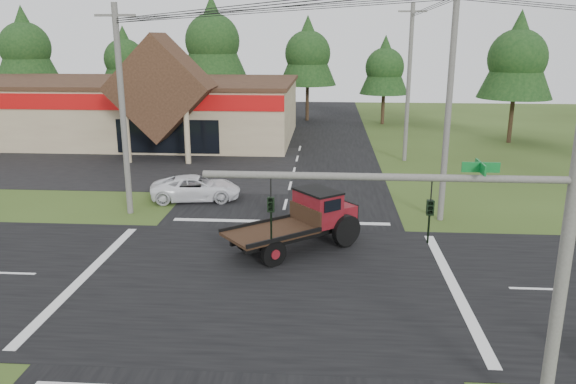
{
  "coord_description": "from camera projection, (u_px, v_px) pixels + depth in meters",
  "views": [
    {
      "loc": [
        2.22,
        -19.4,
        8.95
      ],
      "look_at": [
        0.52,
        4.75,
        2.2
      ],
      "focal_mm": 35.0,
      "sensor_mm": 36.0,
      "label": 1
    }
  ],
  "objects": [
    {
      "name": "tree_row_a",
      "position": [
        25.0,
        45.0,
        59.5
      ],
      "size": [
        6.72,
        6.72,
        12.12
      ],
      "color": "#332316",
      "rests_on": "ground"
    },
    {
      "name": "ground",
      "position": [
        265.0,
        281.0,
        21.19
      ],
      "size": [
        120.0,
        120.0,
        0.0
      ],
      "primitive_type": "plane",
      "color": "#314318",
      "rests_on": "ground"
    },
    {
      "name": "parking_apron",
      "position": [
        101.0,
        164.0,
        40.39
      ],
      "size": [
        28.0,
        14.0,
        0.02
      ],
      "primitive_type": "cube",
      "color": "black",
      "rests_on": "ground"
    },
    {
      "name": "tree_row_e",
      "position": [
        385.0,
        65.0,
        57.47
      ],
      "size": [
        5.04,
        5.04,
        9.09
      ],
      "color": "#332316",
      "rests_on": "ground"
    },
    {
      "name": "road_ew",
      "position": [
        265.0,
        281.0,
        21.19
      ],
      "size": [
        120.0,
        12.0,
        0.02
      ],
      "primitive_type": "cube",
      "color": "black",
      "rests_on": "ground"
    },
    {
      "name": "tree_row_c",
      "position": [
        212.0,
        38.0,
        58.92
      ],
      "size": [
        7.28,
        7.28,
        13.13
      ],
      "color": "#332316",
      "rests_on": "ground"
    },
    {
      "name": "utility_pole_ne",
      "position": [
        449.0,
        102.0,
        26.76
      ],
      "size": [
        2.0,
        0.3,
        11.5
      ],
      "color": "#595651",
      "rests_on": "ground"
    },
    {
      "name": "utility_pole_n",
      "position": [
        409.0,
        82.0,
        40.25
      ],
      "size": [
        2.0,
        0.3,
        11.2
      ],
      "color": "#595651",
      "rests_on": "ground"
    },
    {
      "name": "tree_side_ne",
      "position": [
        518.0,
        55.0,
        46.82
      ],
      "size": [
        6.16,
        6.16,
        11.11
      ],
      "color": "#332316",
      "rests_on": "ground"
    },
    {
      "name": "traffic_signal_mast",
      "position": [
        488.0,
        248.0,
        12.4
      ],
      "size": [
        8.12,
        0.24,
        7.0
      ],
      "color": "#595651",
      "rests_on": "ground"
    },
    {
      "name": "white_pickup",
      "position": [
        196.0,
        188.0,
        31.57
      ],
      "size": [
        5.27,
        3.07,
        1.38
      ],
      "primitive_type": "imported",
      "rotation": [
        0.0,
        0.0,
        1.74
      ],
      "color": "white",
      "rests_on": "ground"
    },
    {
      "name": "tree_row_d",
      "position": [
        308.0,
        51.0,
        59.57
      ],
      "size": [
        6.16,
        6.16,
        11.11
      ],
      "color": "#332316",
      "rests_on": "ground"
    },
    {
      "name": "tree_row_b",
      "position": [
        124.0,
        57.0,
        61.1
      ],
      "size": [
        5.6,
        5.6,
        10.1
      ],
      "color": "#332316",
      "rests_on": "ground"
    },
    {
      "name": "cvs_building",
      "position": [
        126.0,
        108.0,
        49.92
      ],
      "size": [
        30.4,
        18.2,
        9.19
      ],
      "color": "tan",
      "rests_on": "ground"
    },
    {
      "name": "utility_pole_nr",
      "position": [
        574.0,
        197.0,
        11.96
      ],
      "size": [
        2.0,
        0.3,
        11.0
      ],
      "color": "#595651",
      "rests_on": "ground"
    },
    {
      "name": "utility_pole_nw",
      "position": [
        122.0,
        110.0,
        27.97
      ],
      "size": [
        2.0,
        0.3,
        10.5
      ],
      "color": "#595651",
      "rests_on": "ground"
    },
    {
      "name": "road_ns",
      "position": [
        265.0,
        281.0,
        21.19
      ],
      "size": [
        12.0,
        120.0,
        0.02
      ],
      "primitive_type": "cube",
      "color": "black",
      "rests_on": "ground"
    },
    {
      "name": "antique_flatbed_truck",
      "position": [
        295.0,
        222.0,
        24.0
      ],
      "size": [
        6.18,
        5.61,
        2.54
      ],
      "primitive_type": null,
      "rotation": [
        0.0,
        0.0,
        -0.89
      ],
      "color": "#5F0D12",
      "rests_on": "ground"
    }
  ]
}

